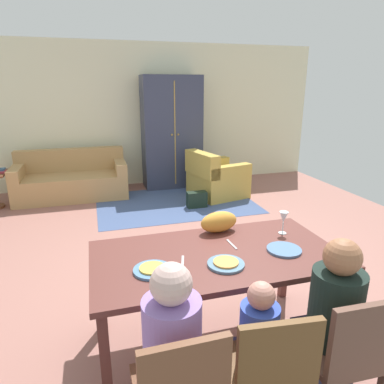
{
  "coord_description": "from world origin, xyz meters",
  "views": [
    {
      "loc": [
        -1.06,
        -3.29,
        1.91
      ],
      "look_at": [
        -0.11,
        -0.0,
        0.85
      ],
      "focal_mm": 32.26,
      "sensor_mm": 36.0,
      "label": 1
    }
  ],
  "objects_px": {
    "dining_chair_woman": "(347,351)",
    "armoire": "(172,133)",
    "dining_chair_child": "(268,370)",
    "person_child": "(255,356)",
    "handbag": "(197,200)",
    "plate_near_child": "(226,264)",
    "plate_near_man": "(152,270)",
    "person_man": "(171,362)",
    "couch": "(72,180)",
    "cat": "(219,222)",
    "armchair": "(216,179)",
    "plate_near_woman": "(284,250)",
    "person_woman": "(328,327)",
    "book_lower": "(1,172)",
    "wine_glass": "(284,218)",
    "dining_table": "(216,262)"
  },
  "relations": [
    {
      "from": "couch",
      "to": "handbag",
      "type": "xyz_separation_m",
      "value": [
        1.97,
        -1.16,
        -0.17
      ]
    },
    {
      "from": "person_child",
      "to": "person_woman",
      "type": "relative_size",
      "value": 0.83
    },
    {
      "from": "plate_near_man",
      "to": "handbag",
      "type": "xyz_separation_m",
      "value": [
        1.26,
        3.14,
        -0.64
      ]
    },
    {
      "from": "person_man",
      "to": "cat",
      "type": "relative_size",
      "value": 3.47
    },
    {
      "from": "dining_chair_child",
      "to": "book_lower",
      "type": "xyz_separation_m",
      "value": [
        -2.23,
        4.71,
        0.1
      ]
    },
    {
      "from": "armchair",
      "to": "handbag",
      "type": "bearing_deg",
      "value": -135.6
    },
    {
      "from": "person_child",
      "to": "armoire",
      "type": "relative_size",
      "value": 0.44
    },
    {
      "from": "armoire",
      "to": "person_man",
      "type": "bearing_deg",
      "value": -103.05
    },
    {
      "from": "plate_near_man",
      "to": "plate_near_child",
      "type": "bearing_deg",
      "value": -7.06
    },
    {
      "from": "plate_near_child",
      "to": "dining_chair_child",
      "type": "xyz_separation_m",
      "value": [
        -0.01,
        -0.64,
        -0.28
      ]
    },
    {
      "from": "dining_table",
      "to": "person_woman",
      "type": "bearing_deg",
      "value": -53.02
    },
    {
      "from": "person_child",
      "to": "dining_chair_child",
      "type": "bearing_deg",
      "value": -94.03
    },
    {
      "from": "person_man",
      "to": "armoire",
      "type": "relative_size",
      "value": 0.53
    },
    {
      "from": "armoire",
      "to": "dining_table",
      "type": "bearing_deg",
      "value": -98.84
    },
    {
      "from": "book_lower",
      "to": "plate_near_man",
      "type": "bearing_deg",
      "value": -66.39
    },
    {
      "from": "plate_near_man",
      "to": "wine_glass",
      "type": "bearing_deg",
      "value": 15.01
    },
    {
      "from": "armchair",
      "to": "book_lower",
      "type": "relative_size",
      "value": 4.71
    },
    {
      "from": "armchair",
      "to": "book_lower",
      "type": "xyz_separation_m",
      "value": [
        -3.51,
        0.38,
        0.28
      ]
    },
    {
      "from": "plate_near_man",
      "to": "dining_chair_child",
      "type": "bearing_deg",
      "value": -55.8
    },
    {
      "from": "person_man",
      "to": "person_child",
      "type": "height_order",
      "value": "person_man"
    },
    {
      "from": "couch",
      "to": "person_man",
      "type": "bearing_deg",
      "value": -81.6
    },
    {
      "from": "dining_table",
      "to": "dining_chair_child",
      "type": "xyz_separation_m",
      "value": [
        -0.01,
        -0.82,
        -0.2
      ]
    },
    {
      "from": "wine_glass",
      "to": "person_woman",
      "type": "distance_m",
      "value": 0.92
    },
    {
      "from": "plate_near_woman",
      "to": "dining_chair_child",
      "type": "bearing_deg",
      "value": -124.41
    },
    {
      "from": "plate_near_woman",
      "to": "person_woman",
      "type": "xyz_separation_m",
      "value": [
        0.0,
        -0.55,
        -0.26
      ]
    },
    {
      "from": "plate_near_child",
      "to": "armchair",
      "type": "bearing_deg",
      "value": 70.97
    },
    {
      "from": "armoire",
      "to": "handbag",
      "type": "xyz_separation_m",
      "value": [
        0.09,
        -1.38,
        -0.92
      ]
    },
    {
      "from": "person_woman",
      "to": "handbag",
      "type": "relative_size",
      "value": 3.47
    },
    {
      "from": "cat",
      "to": "armchair",
      "type": "distance_m",
      "value": 3.38
    },
    {
      "from": "wine_glass",
      "to": "cat",
      "type": "height_order",
      "value": "wine_glass"
    },
    {
      "from": "cat",
      "to": "handbag",
      "type": "bearing_deg",
      "value": 68.36
    },
    {
      "from": "armchair",
      "to": "armoire",
      "type": "distance_m",
      "value": 1.29
    },
    {
      "from": "dining_chair_child",
      "to": "book_lower",
      "type": "bearing_deg",
      "value": 115.33
    },
    {
      "from": "dining_chair_child",
      "to": "armoire",
      "type": "distance_m",
      "value": 5.29
    },
    {
      "from": "plate_near_man",
      "to": "book_lower",
      "type": "xyz_separation_m",
      "value": [
        -1.75,
        4.01,
        -0.18
      ]
    },
    {
      "from": "person_man",
      "to": "person_child",
      "type": "distance_m",
      "value": 0.49
    },
    {
      "from": "armoire",
      "to": "armchair",
      "type": "bearing_deg",
      "value": -56.72
    },
    {
      "from": "plate_near_man",
      "to": "person_woman",
      "type": "relative_size",
      "value": 0.23
    },
    {
      "from": "dining_table",
      "to": "dining_chair_child",
      "type": "relative_size",
      "value": 2.03
    },
    {
      "from": "person_woman",
      "to": "armoire",
      "type": "relative_size",
      "value": 0.53
    },
    {
      "from": "armchair",
      "to": "handbag",
      "type": "xyz_separation_m",
      "value": [
        -0.5,
        -0.49,
        -0.19
      ]
    },
    {
      "from": "dining_chair_child",
      "to": "person_child",
      "type": "relative_size",
      "value": 0.94
    },
    {
      "from": "plate_near_child",
      "to": "dining_chair_child",
      "type": "distance_m",
      "value": 0.7
    },
    {
      "from": "plate_near_child",
      "to": "plate_near_woman",
      "type": "distance_m",
      "value": 0.49
    },
    {
      "from": "person_man",
      "to": "couch",
      "type": "xyz_separation_m",
      "value": [
        -0.71,
        4.82,
        -0.21
      ]
    },
    {
      "from": "person_child",
      "to": "dining_table",
      "type": "bearing_deg",
      "value": 90.29
    },
    {
      "from": "dining_chair_woman",
      "to": "armoire",
      "type": "bearing_deg",
      "value": 87.78
    },
    {
      "from": "plate_near_woman",
      "to": "person_man",
      "type": "distance_m",
      "value": 1.14
    },
    {
      "from": "person_woman",
      "to": "wine_glass",
      "type": "bearing_deg",
      "value": 79.81
    },
    {
      "from": "person_man",
      "to": "cat",
      "type": "height_order",
      "value": "person_man"
    }
  ]
}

